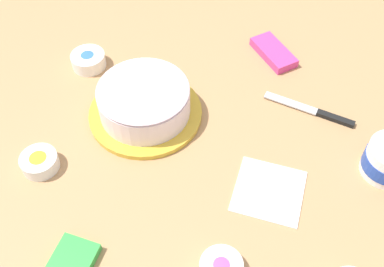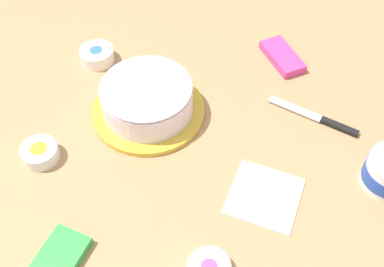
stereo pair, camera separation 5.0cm
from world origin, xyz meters
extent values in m
plane|color=tan|center=(0.00, 0.00, 0.00)|extent=(1.54, 1.54, 0.00)
cylinder|color=gold|center=(0.17, 0.16, 0.01)|extent=(0.29, 0.29, 0.01)
cylinder|color=brown|center=(0.17, 0.16, 0.04)|extent=(0.21, 0.21, 0.06)
cylinder|color=white|center=(0.17, 0.16, 0.05)|extent=(0.23, 0.23, 0.07)
ellipsoid|color=white|center=(0.17, 0.16, 0.09)|extent=(0.23, 0.23, 0.03)
cube|color=silver|center=(0.14, -0.22, 0.01)|extent=(0.10, 0.13, 0.00)
cube|color=black|center=(0.07, -0.31, 0.01)|extent=(0.07, 0.09, 0.01)
cylinder|color=white|center=(0.05, 0.41, 0.02)|extent=(0.09, 0.09, 0.04)
cylinder|color=yellow|center=(0.05, 0.41, 0.02)|extent=(0.07, 0.07, 0.01)
ellipsoid|color=yellow|center=(0.05, 0.41, 0.03)|extent=(0.06, 0.06, 0.02)
cylinder|color=white|center=(0.37, 0.29, 0.02)|extent=(0.09, 0.09, 0.04)
cylinder|color=blue|center=(0.37, 0.29, 0.02)|extent=(0.08, 0.08, 0.01)
ellipsoid|color=blue|center=(0.37, 0.29, 0.03)|extent=(0.07, 0.07, 0.02)
cube|color=green|center=(-0.22, 0.35, 0.01)|extent=(0.16, 0.14, 0.02)
cube|color=#E53D8E|center=(0.33, -0.23, 0.01)|extent=(0.16, 0.11, 0.02)
cube|color=white|center=(-0.11, -0.09, 0.00)|extent=(0.20, 0.20, 0.01)
camera|label=1|loc=(-0.60, 0.17, 0.87)|focal=42.47mm
camera|label=2|loc=(-0.61, 0.12, 0.87)|focal=42.47mm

